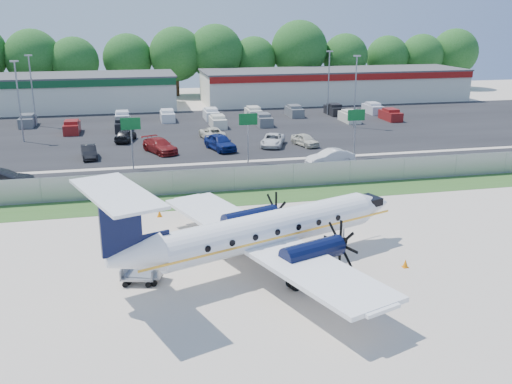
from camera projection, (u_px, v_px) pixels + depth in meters
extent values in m
plane|color=beige|center=(278.00, 258.00, 33.68)|extent=(170.00, 170.00, 0.00)
cube|color=#2D561E|center=(239.00, 198.00, 44.87)|extent=(170.00, 4.00, 0.02)
cube|color=black|center=(225.00, 175.00, 51.40)|extent=(170.00, 8.00, 0.02)
cube|color=black|center=(197.00, 131.00, 70.98)|extent=(170.00, 32.00, 0.02)
cube|color=gray|center=(235.00, 179.00, 46.44)|extent=(120.00, 0.02, 1.90)
cube|color=gray|center=(235.00, 167.00, 46.15)|extent=(120.00, 0.06, 0.06)
cube|color=gray|center=(235.00, 190.00, 46.72)|extent=(120.00, 0.06, 0.06)
cube|color=silver|center=(20.00, 94.00, 85.76)|extent=(46.00, 12.00, 5.00)
cube|color=#474749|center=(18.00, 76.00, 84.99)|extent=(46.40, 12.40, 0.24)
cube|color=#0F4723|center=(11.00, 85.00, 79.48)|extent=(46.00, 0.20, 1.00)
cube|color=silver|center=(334.00, 86.00, 96.18)|extent=(44.00, 12.00, 5.00)
cube|color=#474749|center=(335.00, 70.00, 95.41)|extent=(44.40, 12.40, 0.24)
cube|color=maroon|center=(348.00, 77.00, 89.90)|extent=(44.00, 0.20, 1.00)
cylinder|color=gray|center=(132.00, 143.00, 52.73)|extent=(0.14, 0.14, 5.00)
cube|color=#0C5923|center=(131.00, 124.00, 52.06)|extent=(1.80, 0.08, 1.10)
cylinder|color=gray|center=(248.00, 137.00, 55.02)|extent=(0.14, 0.14, 5.00)
cube|color=#0C5923|center=(248.00, 119.00, 54.35)|extent=(1.80, 0.08, 1.10)
cylinder|color=gray|center=(355.00, 133.00, 57.31)|extent=(0.14, 0.14, 5.00)
cube|color=#0C5923|center=(356.00, 115.00, 56.64)|extent=(1.80, 0.08, 1.10)
cylinder|color=gray|center=(19.00, 102.00, 63.63)|extent=(0.18, 0.18, 9.00)
cube|color=gray|center=(14.00, 61.00, 62.30)|extent=(0.90, 0.35, 0.18)
cylinder|color=gray|center=(355.00, 92.00, 71.96)|extent=(0.18, 0.18, 9.00)
cube|color=gray|center=(357.00, 56.00, 70.63)|extent=(0.90, 0.35, 0.18)
cylinder|color=gray|center=(32.00, 91.00, 72.95)|extent=(0.18, 0.18, 9.00)
cube|color=gray|center=(28.00, 55.00, 71.62)|extent=(0.90, 0.35, 0.18)
cylinder|color=gray|center=(329.00, 84.00, 81.28)|extent=(0.18, 0.18, 9.00)
cube|color=gray|center=(330.00, 51.00, 79.96)|extent=(0.90, 0.35, 0.18)
cylinder|color=white|center=(270.00, 229.00, 31.94)|extent=(13.13, 6.43, 2.01)
cone|color=white|center=(372.00, 205.00, 35.95)|extent=(2.88, 2.69, 2.01)
cone|color=white|center=(134.00, 257.00, 27.75)|extent=(3.28, 2.84, 2.01)
cube|color=black|center=(370.00, 200.00, 35.74)|extent=(1.37, 1.62, 0.48)
cube|color=white|center=(262.00, 241.00, 31.84)|extent=(9.58, 18.68, 0.23)
cylinder|color=black|center=(312.00, 252.00, 29.92)|extent=(3.78, 2.33, 1.17)
cylinder|color=black|center=(250.00, 218.00, 34.87)|extent=(3.78, 2.33, 1.17)
cube|color=black|center=(121.00, 224.00, 26.95)|extent=(1.96, 0.87, 3.07)
cube|color=white|center=(116.00, 193.00, 26.44)|extent=(4.64, 7.04, 0.15)
cylinder|color=gray|center=(343.00, 236.00, 35.25)|extent=(0.13, 0.13, 1.38)
cylinder|color=black|center=(343.00, 242.00, 35.36)|extent=(0.62, 0.38, 0.59)
cylinder|color=black|center=(294.00, 283.00, 29.77)|extent=(0.78, 0.63, 0.68)
cylinder|color=black|center=(234.00, 245.00, 34.71)|extent=(0.78, 0.63, 0.68)
cube|color=white|center=(228.00, 238.00, 35.32)|extent=(2.45, 1.59, 0.66)
cube|color=white|center=(235.00, 230.00, 35.23)|extent=(1.13, 1.30, 0.47)
cube|color=black|center=(242.00, 230.00, 35.28)|extent=(0.25, 1.04, 0.38)
cylinder|color=black|center=(215.00, 247.00, 34.59)|extent=(0.58, 0.25, 0.56)
cylinder|color=black|center=(213.00, 238.00, 35.97)|extent=(0.58, 0.25, 0.56)
cylinder|color=black|center=(243.00, 246.00, 34.81)|extent=(0.58, 0.25, 0.56)
cylinder|color=black|center=(240.00, 237.00, 36.19)|extent=(0.58, 0.25, 0.56)
cube|color=gray|center=(144.00, 273.00, 30.65)|extent=(2.29, 1.81, 0.12)
cube|color=gray|center=(127.00, 267.00, 30.68)|extent=(0.48, 1.15, 0.60)
cube|color=gray|center=(161.00, 269.00, 30.44)|extent=(0.48, 1.15, 0.60)
cylinder|color=black|center=(128.00, 282.00, 30.29)|extent=(0.38, 0.24, 0.36)
cylinder|color=black|center=(135.00, 273.00, 31.34)|extent=(0.38, 0.24, 0.36)
cylinder|color=black|center=(154.00, 283.00, 30.12)|extent=(0.38, 0.24, 0.36)
cylinder|color=black|center=(160.00, 274.00, 31.16)|extent=(0.38, 0.24, 0.36)
cube|color=gray|center=(138.00, 277.00, 30.40)|extent=(1.97, 1.47, 0.11)
cube|color=gray|center=(123.00, 272.00, 30.34)|extent=(0.33, 1.04, 0.53)
cube|color=gray|center=(154.00, 272.00, 30.29)|extent=(0.33, 1.04, 0.53)
cylinder|color=black|center=(125.00, 285.00, 30.02)|extent=(0.33, 0.18, 0.32)
cylinder|color=black|center=(130.00, 277.00, 30.95)|extent=(0.33, 0.18, 0.32)
cylinder|color=black|center=(148.00, 285.00, 29.98)|extent=(0.33, 0.18, 0.32)
cylinder|color=black|center=(152.00, 277.00, 30.91)|extent=(0.33, 0.18, 0.32)
cone|color=orange|center=(405.00, 263.00, 32.42)|extent=(0.32, 0.32, 0.48)
cube|color=orange|center=(405.00, 267.00, 32.49)|extent=(0.34, 0.34, 0.03)
cone|color=orange|center=(352.00, 284.00, 29.84)|extent=(0.33, 0.33, 0.50)
cube|color=orange|center=(352.00, 288.00, 29.91)|extent=(0.35, 0.35, 0.03)
cone|color=orange|center=(159.00, 213.00, 40.63)|extent=(0.34, 0.34, 0.51)
cube|color=orange|center=(160.00, 216.00, 40.70)|extent=(0.36, 0.36, 0.03)
imported|color=black|center=(2.00, 190.00, 46.83)|extent=(5.31, 2.14, 1.72)
imported|color=silver|center=(330.00, 165.00, 54.71)|extent=(4.86, 2.37, 1.53)
imported|color=black|center=(90.00, 158.00, 57.43)|extent=(1.89, 4.20, 1.34)
imported|color=maroon|center=(160.00, 153.00, 59.78)|extent=(3.98, 5.55, 1.49)
imported|color=navy|center=(220.00, 150.00, 60.99)|extent=(3.29, 5.37, 1.71)
imported|color=silver|center=(273.00, 146.00, 62.87)|extent=(3.86, 5.33, 1.35)
imported|color=beige|center=(305.00, 146.00, 62.92)|extent=(2.67, 4.23, 1.34)
imported|color=black|center=(126.00, 142.00, 65.10)|extent=(2.81, 4.52, 1.44)
imported|color=beige|center=(212.00, 139.00, 66.48)|extent=(2.86, 5.25, 1.40)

